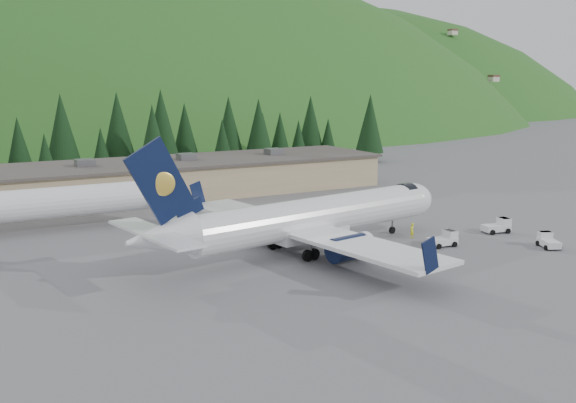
{
  "coord_description": "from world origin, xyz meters",
  "views": [
    {
      "loc": [
        -33.09,
        -54.13,
        17.0
      ],
      "look_at": [
        0.0,
        6.0,
        4.0
      ],
      "focal_mm": 40.0,
      "sensor_mm": 36.0,
      "label": 1
    }
  ],
  "objects_px": {
    "baggage_tug_b": "(498,226)",
    "ramp_worker": "(412,230)",
    "second_airliner": "(25,204)",
    "baggage_tug_a": "(444,239)",
    "airliner": "(308,219)",
    "terminal_building": "(155,179)",
    "baggage_tug_c": "(548,241)"
  },
  "relations": [
    {
      "from": "baggage_tug_b",
      "to": "baggage_tug_c",
      "type": "xyz_separation_m",
      "value": [
        -0.5,
        -7.17,
        -0.06
      ]
    },
    {
      "from": "terminal_building",
      "to": "ramp_worker",
      "type": "bearing_deg",
      "value": -66.66
    },
    {
      "from": "second_airliner",
      "to": "terminal_building",
      "type": "xyz_separation_m",
      "value": [
        19.91,
        16.0,
        -0.7
      ]
    },
    {
      "from": "baggage_tug_a",
      "to": "terminal_building",
      "type": "bearing_deg",
      "value": 116.25
    },
    {
      "from": "second_airliner",
      "to": "baggage_tug_b",
      "type": "xyz_separation_m",
      "value": [
        46.92,
        -25.55,
        -2.59
      ]
    },
    {
      "from": "ramp_worker",
      "to": "baggage_tug_c",
      "type": "bearing_deg",
      "value": 112.6
    },
    {
      "from": "baggage_tug_b",
      "to": "airliner",
      "type": "bearing_deg",
      "value": -178.14
    },
    {
      "from": "airliner",
      "to": "terminal_building",
      "type": "relative_size",
      "value": 0.53
    },
    {
      "from": "baggage_tug_c",
      "to": "second_airliner",
      "type": "bearing_deg",
      "value": 79.65
    },
    {
      "from": "second_airliner",
      "to": "baggage_tug_a",
      "type": "height_order",
      "value": "second_airliner"
    },
    {
      "from": "baggage_tug_a",
      "to": "baggage_tug_b",
      "type": "bearing_deg",
      "value": 14.02
    },
    {
      "from": "terminal_building",
      "to": "ramp_worker",
      "type": "xyz_separation_m",
      "value": [
        16.75,
        -38.82,
        -1.79
      ]
    },
    {
      "from": "airliner",
      "to": "terminal_building",
      "type": "xyz_separation_m",
      "value": [
        -3.93,
        38.18,
        -0.7
      ]
    },
    {
      "from": "baggage_tug_c",
      "to": "terminal_building",
      "type": "relative_size",
      "value": 0.04
    },
    {
      "from": "airliner",
      "to": "baggage_tug_b",
      "type": "bearing_deg",
      "value": -17.79
    },
    {
      "from": "baggage_tug_a",
      "to": "baggage_tug_b",
      "type": "xyz_separation_m",
      "value": [
        9.55,
        1.64,
        0.01
      ]
    },
    {
      "from": "airliner",
      "to": "terminal_building",
      "type": "height_order",
      "value": "airliner"
    },
    {
      "from": "second_airliner",
      "to": "baggage_tug_b",
      "type": "distance_m",
      "value": 53.49
    },
    {
      "from": "airliner",
      "to": "terminal_building",
      "type": "distance_m",
      "value": 38.39
    },
    {
      "from": "second_airliner",
      "to": "ramp_worker",
      "type": "bearing_deg",
      "value": -31.9
    },
    {
      "from": "baggage_tug_c",
      "to": "terminal_building",
      "type": "distance_m",
      "value": 55.5
    },
    {
      "from": "baggage_tug_a",
      "to": "ramp_worker",
      "type": "height_order",
      "value": "ramp_worker"
    },
    {
      "from": "airliner",
      "to": "baggage_tug_a",
      "type": "distance_m",
      "value": 14.66
    },
    {
      "from": "second_airliner",
      "to": "baggage_tug_a",
      "type": "bearing_deg",
      "value": -36.05
    },
    {
      "from": "baggage_tug_b",
      "to": "baggage_tug_a",
      "type": "bearing_deg",
      "value": -160.06
    },
    {
      "from": "airliner",
      "to": "baggage_tug_c",
      "type": "xyz_separation_m",
      "value": [
        22.58,
        -10.54,
        -2.65
      ]
    },
    {
      "from": "airliner",
      "to": "second_airliner",
      "type": "distance_m",
      "value": 32.56
    },
    {
      "from": "airliner",
      "to": "ramp_worker",
      "type": "relative_size",
      "value": 22.58
    },
    {
      "from": "ramp_worker",
      "to": "second_airliner",
      "type": "bearing_deg",
      "value": -53.85
    },
    {
      "from": "baggage_tug_b",
      "to": "baggage_tug_c",
      "type": "bearing_deg",
      "value": -83.82
    },
    {
      "from": "baggage_tug_c",
      "to": "terminal_building",
      "type": "xyz_separation_m",
      "value": [
        -26.5,
        48.73,
        1.95
      ]
    },
    {
      "from": "baggage_tug_b",
      "to": "ramp_worker",
      "type": "height_order",
      "value": "ramp_worker"
    }
  ]
}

